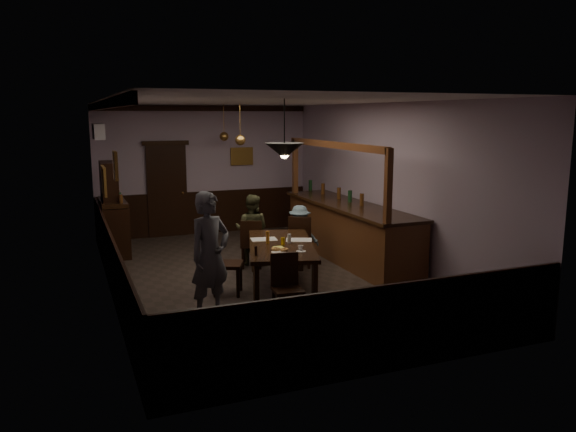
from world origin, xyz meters
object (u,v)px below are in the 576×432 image
pendant_iron (284,151)px  pendant_brass_far (224,137)px  soda_can (283,241)px  chair_near (286,283)px  chair_side (222,259)px  person_seated_right (300,235)px  dining_table (281,247)px  pendant_brass_mid (240,140)px  person_standing (210,256)px  chair_far_right (300,239)px  coffee_cup (300,248)px  sideboard (113,217)px  bar_counter (349,230)px  chair_far_left (252,242)px  person_seated_left (252,230)px

pendant_iron → pendant_brass_far: size_ratio=1.03×
soda_can → chair_near: bearing=-109.0°
chair_side → person_seated_right: person_seated_right is taller
dining_table → person_seated_right: size_ratio=2.16×
person_seated_right → pendant_brass_mid: pendant_brass_mid is taller
person_standing → soda_can: bearing=4.8°
chair_far_right → person_seated_right: bearing=-81.6°
coffee_cup → sideboard: 4.70m
pendant_brass_far → dining_table: bearing=-93.0°
soda_can → sideboard: size_ratio=0.06×
coffee_cup → chair_side: bearing=164.7°
chair_near → pendant_brass_far: 5.67m
chair_far_right → coffee_cup: chair_far_right is taller
person_standing → bar_counter: bar_counter is taller
person_seated_right → chair_far_left: bearing=34.8°
chair_side → coffee_cup: chair_side is taller
person_standing → person_seated_right: 3.19m
person_seated_right → pendant_brass_far: bearing=-40.7°
person_standing → sideboard: 4.45m
chair_far_left → soda_can: size_ratio=7.52×
person_standing → soda_can: (1.37, 0.78, -0.08)m
pendant_iron → person_seated_left: bearing=83.4°
person_standing → sideboard: size_ratio=0.95×
dining_table → pendant_brass_far: size_ratio=2.96×
person_standing → pendant_brass_mid: (1.39, 3.07, 1.41)m
person_seated_right → bar_counter: 1.01m
person_seated_left → pendant_iron: pendant_iron is taller
soda_can → pendant_brass_mid: (0.02, 2.29, 1.49)m
chair_side → pendant_brass_mid: (0.96, 2.09, 1.74)m
bar_counter → chair_near: bearing=-132.3°
chair_far_right → soda_can: chair_far_right is taller
person_seated_right → pendant_brass_far: 3.31m
chair_far_left → person_seated_right: (0.95, -0.01, 0.06)m
chair_near → pendant_brass_far: pendant_brass_far is taller
chair_near → pendant_brass_far: bearing=90.7°
bar_counter → pendant_brass_mid: pendant_brass_mid is taller
person_standing → pendant_brass_far: 5.39m
chair_far_right → dining_table: bearing=82.9°
chair_side → pendant_iron: pendant_iron is taller
coffee_cup → pendant_brass_far: (0.12, 4.65, 1.50)m
chair_near → soda_can: bearing=78.4°
chair_far_right → soda_can: (-0.80, -1.18, 0.28)m
chair_far_right → person_standing: person_standing is taller
chair_near → chair_side: 1.46m
chair_side → soda_can: bearing=-77.7°
chair_near → pendant_iron: 1.86m
sideboard → pendant_brass_mid: (2.31, -1.28, 1.55)m
person_standing → soda_can: size_ratio=14.75×
chair_far_left → person_seated_left: 0.32m
dining_table → chair_near: (-0.41, -1.26, -0.19)m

